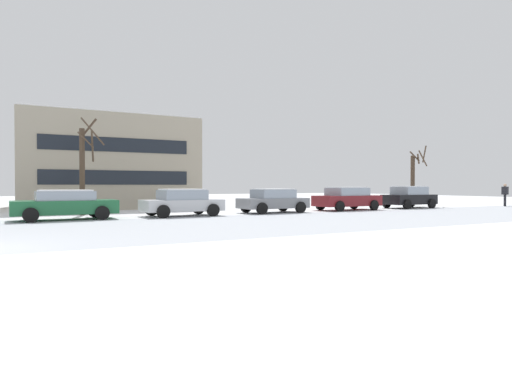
{
  "coord_description": "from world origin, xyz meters",
  "views": [
    {
      "loc": [
        1.74,
        -12.31,
        1.57
      ],
      "look_at": [
        11.19,
        5.5,
        1.26
      ],
      "focal_mm": 30.34,
      "sensor_mm": 36.0,
      "label": 1
    }
  ],
  "objects_px": {
    "parked_car_gray": "(273,200)",
    "pedestrian_crossing": "(505,193)",
    "parked_car_green": "(65,204)",
    "parked_car_silver": "(182,202)",
    "parked_car_black": "(409,197)",
    "parked_car_maroon": "(347,198)"
  },
  "relations": [
    {
      "from": "pedestrian_crossing",
      "to": "parked_car_green",
      "type": "bearing_deg",
      "value": 176.98
    },
    {
      "from": "parked_car_gray",
      "to": "parked_car_black",
      "type": "height_order",
      "value": "parked_car_black"
    },
    {
      "from": "parked_car_gray",
      "to": "parked_car_green",
      "type": "bearing_deg",
      "value": 179.98
    },
    {
      "from": "parked_car_silver",
      "to": "parked_car_black",
      "type": "relative_size",
      "value": 1.05
    },
    {
      "from": "parked_car_silver",
      "to": "pedestrian_crossing",
      "type": "height_order",
      "value": "pedestrian_crossing"
    },
    {
      "from": "parked_car_green",
      "to": "parked_car_gray",
      "type": "relative_size",
      "value": 1.12
    },
    {
      "from": "parked_car_green",
      "to": "parked_car_maroon",
      "type": "xyz_separation_m",
      "value": [
        16.45,
        0.06,
        0.04
      ]
    },
    {
      "from": "parked_car_gray",
      "to": "pedestrian_crossing",
      "type": "height_order",
      "value": "pedestrian_crossing"
    },
    {
      "from": "parked_car_green",
      "to": "parked_car_gray",
      "type": "height_order",
      "value": "parked_car_gray"
    },
    {
      "from": "parked_car_maroon",
      "to": "parked_car_black",
      "type": "height_order",
      "value": "parked_car_black"
    },
    {
      "from": "parked_car_black",
      "to": "pedestrian_crossing",
      "type": "relative_size",
      "value": 2.29
    },
    {
      "from": "parked_car_silver",
      "to": "parked_car_black",
      "type": "height_order",
      "value": "parked_car_black"
    },
    {
      "from": "parked_car_silver",
      "to": "pedestrian_crossing",
      "type": "distance_m",
      "value": 24.75
    },
    {
      "from": "parked_car_gray",
      "to": "parked_car_maroon",
      "type": "height_order",
      "value": "parked_car_maroon"
    },
    {
      "from": "parked_car_gray",
      "to": "parked_car_black",
      "type": "distance_m",
      "value": 10.97
    },
    {
      "from": "parked_car_silver",
      "to": "parked_car_maroon",
      "type": "relative_size",
      "value": 0.92
    },
    {
      "from": "parked_car_silver",
      "to": "parked_car_black",
      "type": "xyz_separation_m",
      "value": [
        16.45,
        0.19,
        0.05
      ]
    },
    {
      "from": "parked_car_green",
      "to": "parked_car_silver",
      "type": "xyz_separation_m",
      "value": [
        5.48,
        -0.15,
        0.0
      ]
    },
    {
      "from": "parked_car_gray",
      "to": "pedestrian_crossing",
      "type": "xyz_separation_m",
      "value": [
        19.23,
        -1.59,
        0.28
      ]
    },
    {
      "from": "parked_car_black",
      "to": "parked_car_silver",
      "type": "bearing_deg",
      "value": -179.33
    },
    {
      "from": "parked_car_maroon",
      "to": "parked_car_black",
      "type": "distance_m",
      "value": 5.48
    },
    {
      "from": "parked_car_green",
      "to": "parked_car_maroon",
      "type": "height_order",
      "value": "parked_car_maroon"
    }
  ]
}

